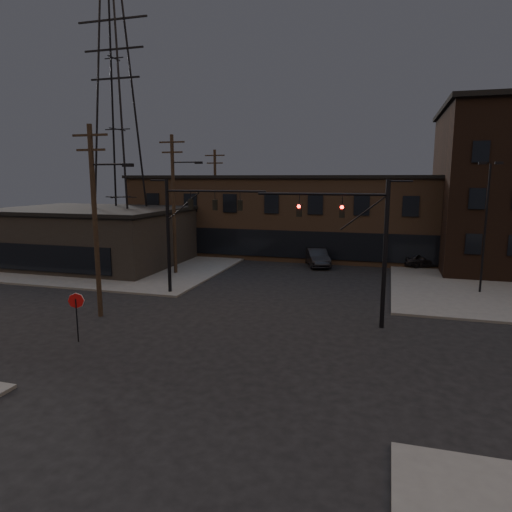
{
  "coord_description": "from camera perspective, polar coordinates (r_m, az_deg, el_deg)",
  "views": [
    {
      "loc": [
        6.6,
        -20.35,
        8.09
      ],
      "look_at": [
        -0.85,
        5.17,
        3.5
      ],
      "focal_mm": 32.0,
      "sensor_mm": 36.0,
      "label": 1
    }
  ],
  "objects": [
    {
      "name": "utility_pole_near",
      "position": [
        27.59,
        -19.4,
        4.63
      ],
      "size": [
        3.7,
        0.28,
        11.0
      ],
      "color": "black",
      "rests_on": "ground"
    },
    {
      "name": "transmission_tower",
      "position": [
        45.77,
        -16.92,
        14.91
      ],
      "size": [
        7.0,
        7.0,
        25.0
      ],
      "primitive_type": null,
      "color": "black",
      "rests_on": "ground"
    },
    {
      "name": "parked_car_lot_a",
      "position": [
        43.61,
        20.5,
        -0.44
      ],
      "size": [
        4.1,
        2.22,
        1.32
      ],
      "primitive_type": "imported",
      "rotation": [
        0.0,
        0.0,
        1.75
      ],
      "color": "black",
      "rests_on": "sidewalk_ne"
    },
    {
      "name": "lot_light_a",
      "position": [
        35.03,
        26.83,
        4.52
      ],
      "size": [
        1.5,
        0.28,
        9.14
      ],
      "color": "black",
      "rests_on": "ground"
    },
    {
      "name": "utility_pole_far",
      "position": [
        49.81,
        -5.1,
        7.1
      ],
      "size": [
        2.2,
        0.28,
        11.0
      ],
      "color": "black",
      "rests_on": "ground"
    },
    {
      "name": "building_row",
      "position": [
        48.96,
        8.49,
        4.9
      ],
      "size": [
        40.0,
        12.0,
        8.0
      ],
      "primitive_type": "cube",
      "color": "#4B3728",
      "rests_on": "ground"
    },
    {
      "name": "traffic_signal_near",
      "position": [
        25.08,
        13.31,
        2.3
      ],
      "size": [
        7.12,
        0.24,
        8.0
      ],
      "color": "black",
      "rests_on": "ground"
    },
    {
      "name": "building_left",
      "position": [
        45.38,
        -19.79,
        2.14
      ],
      "size": [
        16.0,
        12.0,
        5.0
      ],
      "primitive_type": "cube",
      "color": "black",
      "rests_on": "ground"
    },
    {
      "name": "ground",
      "position": [
        22.87,
        -1.62,
        -10.92
      ],
      "size": [
        140.0,
        140.0,
        0.0
      ],
      "primitive_type": "plane",
      "color": "black",
      "rests_on": "ground"
    },
    {
      "name": "utility_pole_mid",
      "position": [
        38.39,
        -10.17,
        6.71
      ],
      "size": [
        3.7,
        0.28,
        11.5
      ],
      "color": "black",
      "rests_on": "ground"
    },
    {
      "name": "traffic_signal_far",
      "position": [
        31.47,
        -8.88,
        4.07
      ],
      "size": [
        7.12,
        0.24,
        8.0
      ],
      "color": "black",
      "rests_on": "ground"
    },
    {
      "name": "car_crossing",
      "position": [
        42.49,
        7.63,
        -0.17
      ],
      "size": [
        3.27,
        5.17,
        1.61
      ],
      "primitive_type": "imported",
      "rotation": [
        0.0,
        0.0,
        0.35
      ],
      "color": "black",
      "rests_on": "ground"
    },
    {
      "name": "sidewalk_nw",
      "position": [
        51.72,
        -17.55,
        0.42
      ],
      "size": [
        30.0,
        30.0,
        0.15
      ],
      "primitive_type": "cube",
      "color": "#474744",
      "rests_on": "ground"
    },
    {
      "name": "stop_sign",
      "position": [
        24.27,
        -21.56,
        -5.81
      ],
      "size": [
        0.72,
        0.33,
        2.48
      ],
      "color": "black",
      "rests_on": "ground"
    }
  ]
}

